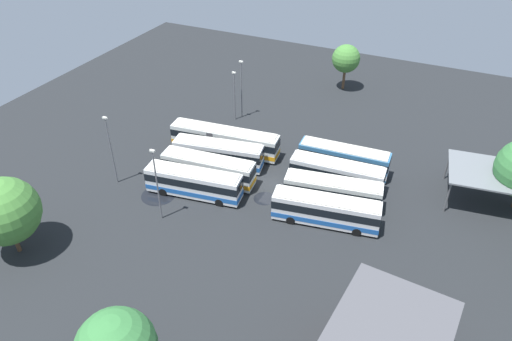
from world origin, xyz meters
The scene contains 21 objects.
ground_plane centered at (0.00, 0.00, 0.00)m, with size 94.82×94.82×0.00m, color black.
bus_row0_slot0 centered at (-7.36, -6.10, 1.82)m, with size 11.77×4.17×3.44m.
bus_row0_slot1 centered at (-7.27, -2.83, 1.82)m, with size 11.86×3.68×3.44m.
bus_row0_slot2 centered at (-7.80, 0.71, 1.82)m, with size 11.85×4.55×3.44m.
bus_row0_slot3 centered at (-8.72, 4.03, 1.82)m, with size 15.05×4.07×3.44m.
bus_row1_slot0 centered at (8.35, -4.36, 1.82)m, with size 11.96×4.40×3.44m.
bus_row1_slot1 centered at (8.01, -0.83, 1.82)m, with size 11.36×4.30×3.44m.
bus_row1_slot2 centered at (7.36, 2.78, 1.82)m, with size 11.43×3.24×3.44m.
bus_row1_slot3 centered at (7.16, 6.36, 1.82)m, with size 11.50×3.14×3.44m.
maintenance_shelter centered at (23.61, 7.23, 3.96)m, with size 9.44×8.37×4.16m.
lamp_post_near_entrance centered at (-8.52, -11.33, 4.95)m, with size 0.56×0.28×9.06m.
lamp_post_mid_lot centered at (-17.43, -7.91, 4.99)m, with size 0.56×0.28×9.14m.
lamp_post_far_corner centered at (-11.59, 12.73, 4.23)m, with size 0.56×0.28×7.64m.
lamp_post_by_building centered at (-11.01, 13.90, 4.91)m, with size 0.56×0.28×8.98m.
tree_northeast centered at (-18.95, -21.95, 5.26)m, with size 6.84×6.84×8.68m.
tree_north_edge centered at (0.07, 30.16, 5.33)m, with size 4.59×4.59×7.65m.
puddle_centre_drain centered at (0.48, -3.21, 0.00)m, with size 2.60×2.60×0.01m, color black.
puddle_near_shelter centered at (6.39, 8.96, 0.00)m, with size 2.38×2.38×0.01m, color black.
puddle_front_lane centered at (-4.02, 7.34, 0.00)m, with size 3.07×3.07×0.01m, color black.
puddle_between_rows centered at (-5.26, 7.04, 0.00)m, with size 3.49×3.49×0.01m, color black.
puddle_back_corner centered at (-11.27, -8.04, 0.00)m, with size 4.12×4.12×0.01m, color black.
Camera 1 is at (18.75, -44.49, 35.37)m, focal length 33.87 mm.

